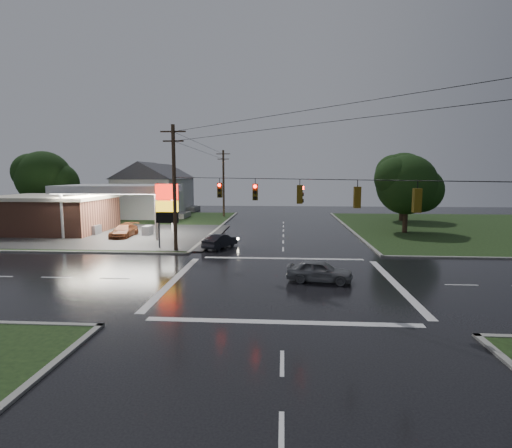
# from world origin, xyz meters

# --- Properties ---
(ground) EXTENTS (120.00, 120.00, 0.00)m
(ground) POSITION_xyz_m (0.00, 0.00, 0.00)
(ground) COLOR black
(ground) RESTS_ON ground
(grass_nw) EXTENTS (36.00, 36.00, 0.08)m
(grass_nw) POSITION_xyz_m (-26.00, 26.00, 0.04)
(grass_nw) COLOR black
(grass_nw) RESTS_ON ground
(grass_ne) EXTENTS (36.00, 36.00, 0.08)m
(grass_ne) POSITION_xyz_m (26.00, 26.00, 0.04)
(grass_ne) COLOR black
(grass_ne) RESTS_ON ground
(gas_station) EXTENTS (26.20, 18.00, 5.60)m
(gas_station) POSITION_xyz_m (-25.68, 19.70, 2.55)
(gas_station) COLOR #2D2D2D
(gas_station) RESTS_ON ground
(pylon_sign) EXTENTS (2.00, 0.35, 6.00)m
(pylon_sign) POSITION_xyz_m (-10.50, 10.50, 4.01)
(pylon_sign) COLOR #59595E
(pylon_sign) RESTS_ON ground
(utility_pole_nw) EXTENTS (2.20, 0.32, 11.00)m
(utility_pole_nw) POSITION_xyz_m (-9.50, 9.50, 5.72)
(utility_pole_nw) COLOR #382619
(utility_pole_nw) RESTS_ON ground
(utility_pole_n) EXTENTS (2.20, 0.32, 10.50)m
(utility_pole_n) POSITION_xyz_m (-9.50, 38.00, 5.47)
(utility_pole_n) COLOR #382619
(utility_pole_n) RESTS_ON ground
(traffic_signals) EXTENTS (26.87, 26.87, 1.47)m
(traffic_signals) POSITION_xyz_m (0.02, -0.02, 6.48)
(traffic_signals) COLOR black
(traffic_signals) RESTS_ON ground
(house_near) EXTENTS (11.05, 8.48, 8.60)m
(house_near) POSITION_xyz_m (-20.95, 36.00, 4.41)
(house_near) COLOR silver
(house_near) RESTS_ON ground
(house_far) EXTENTS (11.05, 8.48, 8.60)m
(house_far) POSITION_xyz_m (-21.95, 48.00, 4.41)
(house_far) COLOR silver
(house_far) RESTS_ON ground
(tree_nw_behind) EXTENTS (8.93, 7.60, 10.00)m
(tree_nw_behind) POSITION_xyz_m (-33.84, 29.99, 6.18)
(tree_nw_behind) COLOR black
(tree_nw_behind) RESTS_ON ground
(tree_ne_near) EXTENTS (7.99, 6.80, 8.98)m
(tree_ne_near) POSITION_xyz_m (14.14, 21.99, 5.56)
(tree_ne_near) COLOR black
(tree_ne_near) RESTS_ON ground
(tree_ne_far) EXTENTS (8.46, 7.20, 9.80)m
(tree_ne_far) POSITION_xyz_m (17.15, 33.99, 6.18)
(tree_ne_far) COLOR black
(tree_ne_far) RESTS_ON ground
(car_north) EXTENTS (2.93, 4.24, 1.32)m
(car_north) POSITION_xyz_m (-5.83, 11.23, 0.66)
(car_north) COLOR black
(car_north) RESTS_ON ground
(car_crossing) EXTENTS (4.34, 2.31, 1.41)m
(car_crossing) POSITION_xyz_m (2.31, 0.17, 0.70)
(car_crossing) COLOR slate
(car_crossing) RESTS_ON ground
(car_pump) EXTENTS (2.01, 4.81, 1.39)m
(car_pump) POSITION_xyz_m (-17.15, 16.71, 0.69)
(car_pump) COLOR #532612
(car_pump) RESTS_ON ground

